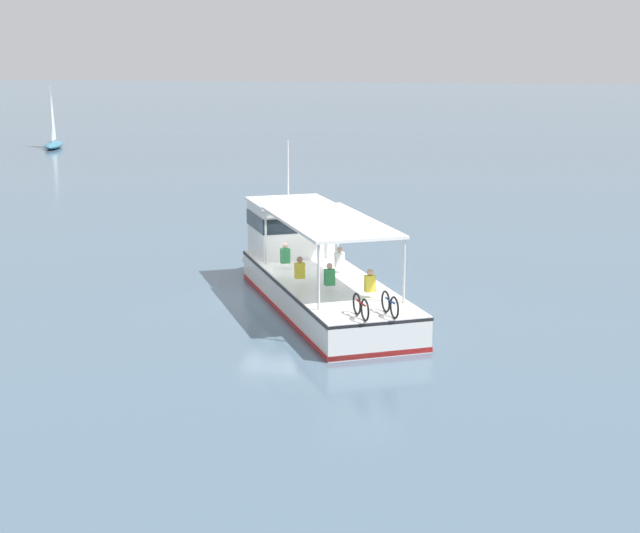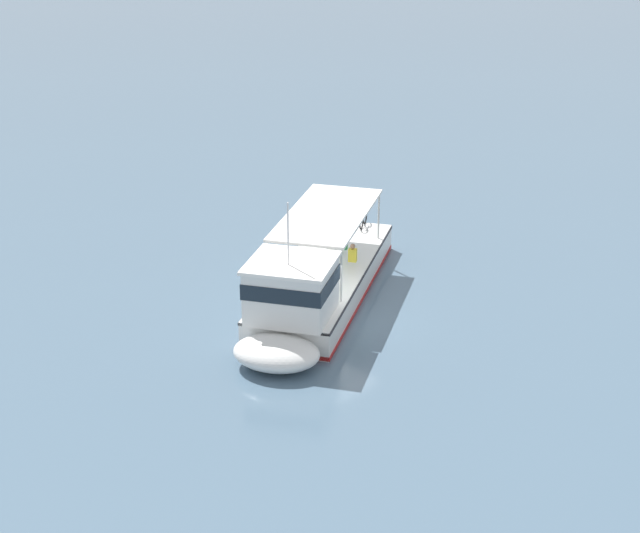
{
  "view_description": "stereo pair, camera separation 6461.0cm",
  "coord_description": "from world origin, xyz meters",
  "views": [
    {
      "loc": [
        -33.02,
        -8.0,
        8.83
      ],
      "look_at": [
        -0.98,
        -1.73,
        1.4
      ],
      "focal_mm": 54.89,
      "sensor_mm": 36.0,
      "label": 1
    },
    {
      "loc": [
        24.0,
        21.62,
        15.65
      ],
      "look_at": [
        -0.98,
        -1.73,
        1.4
      ],
      "focal_mm": 54.88,
      "sensor_mm": 36.0,
      "label": 2
    }
  ],
  "objects": [
    {
      "name": "ground_plane",
      "position": [
        0.0,
        0.0,
        0.0
      ],
      "size": [
        400.0,
        400.0,
        0.0
      ],
      "primitive_type": "plane",
      "color": "slate"
    },
    {
      "name": "ferry_main",
      "position": [
        -0.08,
        -1.25,
        1.02
      ],
      "size": [
        12.66,
        8.72,
        5.32
      ],
      "color": "white",
      "rests_on": "ground"
    }
  ]
}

